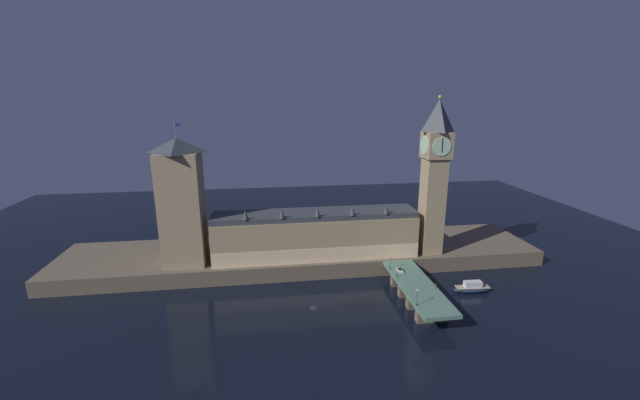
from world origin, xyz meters
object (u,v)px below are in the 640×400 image
at_px(car_northbound_lead, 400,270).
at_px(boat_downstream, 472,288).
at_px(street_lamp_near, 417,295).
at_px(clock_tower, 434,173).
at_px(pedestrian_far_rail, 397,275).
at_px(street_lamp_far, 390,261).
at_px(victoria_tower, 182,202).
at_px(pedestrian_mid_walk, 436,286).

height_order(car_northbound_lead, boat_downstream, car_northbound_lead).
relative_size(car_northbound_lead, street_lamp_near, 0.74).
distance_m(clock_tower, car_northbound_lead, 45.90).
bearing_deg(boat_downstream, pedestrian_far_rail, 173.87).
xyz_separation_m(street_lamp_far, boat_downstream, (31.17, -10.91, -9.15)).
height_order(clock_tower, pedestrian_far_rail, clock_tower).
relative_size(victoria_tower, car_northbound_lead, 13.09).
relative_size(car_northbound_lead, boat_downstream, 0.29).
bearing_deg(pedestrian_mid_walk, car_northbound_lead, 118.38).
bearing_deg(street_lamp_far, victoria_tower, 166.63).
relative_size(victoria_tower, pedestrian_mid_walk, 32.84).
xyz_separation_m(street_lamp_near, street_lamp_far, (0.00, 29.44, 0.01)).
xyz_separation_m(clock_tower, victoria_tower, (-108.66, 3.83, -10.26)).
distance_m(clock_tower, pedestrian_far_rail, 49.17).
bearing_deg(pedestrian_mid_walk, boat_downstream, 21.71).
bearing_deg(pedestrian_far_rail, street_lamp_far, 93.01).
distance_m(car_northbound_lead, street_lamp_far, 5.31).
height_order(victoria_tower, street_lamp_near, victoria_tower).
distance_m(car_northbound_lead, pedestrian_far_rail, 5.67).
height_order(pedestrian_mid_walk, pedestrian_far_rail, pedestrian_far_rail).
bearing_deg(victoria_tower, car_northbound_lead, -14.57).
bearing_deg(boat_downstream, street_lamp_far, 160.70).
distance_m(pedestrian_mid_walk, street_lamp_far, 22.24).
xyz_separation_m(victoria_tower, pedestrian_mid_walk, (96.72, -38.79, -25.78)).
bearing_deg(street_lamp_near, boat_downstream, 30.72).
relative_size(pedestrian_mid_walk, street_lamp_near, 0.30).
bearing_deg(car_northbound_lead, boat_downstream, -16.35).
distance_m(car_northbound_lead, street_lamp_near, 27.10).
distance_m(victoria_tower, pedestrian_far_rail, 93.32).
distance_m(victoria_tower, boat_downstream, 124.35).
bearing_deg(car_northbound_lead, street_lamp_near, -96.96).
bearing_deg(car_northbound_lead, clock_tower, 42.92).
height_order(pedestrian_far_rail, street_lamp_near, street_lamp_near).
height_order(pedestrian_far_rail, street_lamp_far, street_lamp_far).
bearing_deg(clock_tower, street_lamp_near, -117.44).
distance_m(clock_tower, street_lamp_near, 61.34).
relative_size(car_northbound_lead, pedestrian_far_rail, 2.45).
distance_m(victoria_tower, street_lamp_far, 90.21).
relative_size(clock_tower, pedestrian_mid_walk, 38.69).
distance_m(pedestrian_far_rail, street_lamp_far, 8.13).
height_order(car_northbound_lead, pedestrian_far_rail, pedestrian_far_rail).
height_order(street_lamp_near, street_lamp_far, street_lamp_far).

